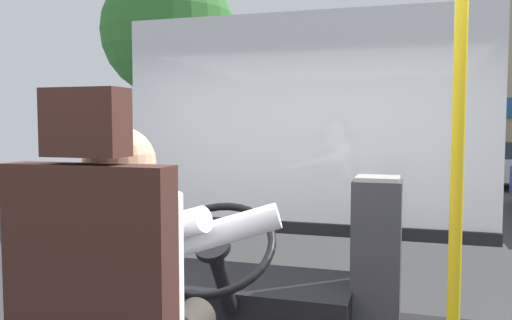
# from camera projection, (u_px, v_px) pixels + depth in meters

# --- Properties ---
(ground) EXTENTS (18.00, 44.00, 0.06)m
(ground) POSITION_uv_depth(u_px,v_px,m) (376.00, 223.00, 10.51)
(ground) COLOR #393939
(bus_driver) EXTENTS (0.83, 0.58, 0.76)m
(bus_driver) POSITION_uv_depth(u_px,v_px,m) (130.00, 280.00, 1.62)
(bus_driver) COLOR #332D28
(bus_driver) RESTS_ON driver_seat
(steering_console) EXTENTS (1.10, 1.04, 0.85)m
(steering_console) POSITION_uv_depth(u_px,v_px,m) (248.00, 312.00, 2.78)
(steering_console) COLOR black
(steering_console) RESTS_ON bus_floor
(handrail_pole) EXTENTS (0.04, 0.04, 1.94)m
(handrail_pole) POSITION_uv_depth(u_px,v_px,m) (456.00, 196.00, 1.80)
(handrail_pole) COLOR gold
(handrail_pole) RESTS_ON bus_floor
(fare_box) EXTENTS (0.23, 0.23, 0.96)m
(fare_box) POSITION_uv_depth(u_px,v_px,m) (376.00, 272.00, 2.63)
(fare_box) COLOR #333338
(fare_box) RESTS_ON bus_floor
(windshield_panel) EXTENTS (2.50, 0.08, 1.48)m
(windshield_panel) POSITION_uv_depth(u_px,v_px,m) (300.00, 148.00, 3.53)
(windshield_panel) COLOR silver
(street_tree) EXTENTS (2.67, 2.67, 5.15)m
(street_tree) POSITION_uv_depth(u_px,v_px,m) (168.00, 33.00, 10.66)
(street_tree) COLOR #4C3828
(street_tree) RESTS_ON ground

